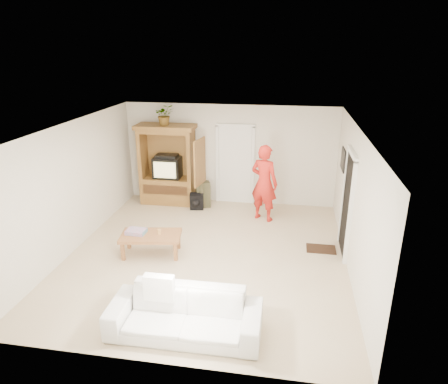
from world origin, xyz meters
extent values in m
plane|color=tan|center=(0.00, 0.00, 0.00)|extent=(6.00, 6.00, 0.00)
plane|color=white|center=(0.00, 0.00, 2.60)|extent=(6.00, 6.00, 0.00)
plane|color=silver|center=(0.00, 3.00, 1.30)|extent=(5.50, 0.00, 5.50)
plane|color=silver|center=(0.00, -3.00, 1.30)|extent=(5.50, 0.00, 5.50)
plane|color=silver|center=(-2.75, 0.00, 1.30)|extent=(0.00, 6.00, 6.00)
plane|color=silver|center=(2.75, 0.00, 1.30)|extent=(0.00, 6.00, 6.00)
cube|color=olive|center=(-1.60, 2.65, 0.35)|extent=(1.40, 0.60, 0.70)
cube|color=olive|center=(-2.25, 2.65, 1.30)|extent=(0.10, 0.60, 1.20)
cube|color=olive|center=(-0.95, 2.65, 1.30)|extent=(0.10, 0.60, 1.20)
cube|color=olive|center=(-1.60, 2.92, 1.30)|extent=(1.40, 0.06, 1.20)
cube|color=olive|center=(-1.60, 2.65, 1.95)|extent=(1.40, 0.60, 0.10)
cube|color=olive|center=(-1.60, 2.65, 2.05)|extent=(1.52, 0.68, 0.10)
cube|color=olive|center=(-0.62, 2.18, 1.30)|extent=(0.16, 0.67, 1.15)
cube|color=black|center=(-1.60, 2.68, 0.97)|extent=(0.70, 0.52, 0.55)
cube|color=tan|center=(-1.60, 2.41, 0.98)|extent=(0.58, 0.02, 0.42)
cube|color=black|center=(-1.60, 2.65, 1.29)|extent=(0.55, 0.35, 0.08)
cube|color=brown|center=(-1.60, 2.37, 0.45)|extent=(1.19, 0.03, 0.25)
cube|color=white|center=(0.15, 2.97, 1.02)|extent=(0.85, 0.05, 2.04)
cube|color=black|center=(2.73, 0.60, 1.02)|extent=(0.05, 0.90, 2.04)
cube|color=black|center=(2.73, 1.90, 1.60)|extent=(0.03, 0.60, 0.48)
cube|color=#382316|center=(2.30, 0.60, 0.01)|extent=(0.60, 0.40, 0.02)
imported|color=#4C7238|center=(-1.60, 2.63, 2.36)|extent=(0.60, 0.57, 0.51)
imported|color=red|center=(0.99, 1.95, 0.93)|extent=(0.80, 0.68, 1.86)
imported|color=silver|center=(0.16, -2.35, 0.32)|extent=(2.23, 0.89, 0.65)
cube|color=brown|center=(-1.11, -0.17, 0.41)|extent=(1.28, 0.83, 0.06)
cube|color=brown|center=(-1.58, -0.50, 0.19)|extent=(0.07, 0.07, 0.38)
cube|color=brown|center=(-1.66, 0.00, 0.19)|extent=(0.07, 0.07, 0.38)
cube|color=brown|center=(-0.56, -0.33, 0.19)|extent=(0.07, 0.07, 0.38)
cube|color=brown|center=(-0.64, 0.16, 0.19)|extent=(0.07, 0.07, 0.38)
cube|color=#FF5483|center=(-1.41, -0.17, 0.48)|extent=(0.39, 0.30, 0.08)
cylinder|color=tan|center=(-0.95, -0.11, 0.49)|extent=(0.08, 0.08, 0.10)
camera|label=1|loc=(1.52, -7.01, 4.01)|focal=32.00mm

